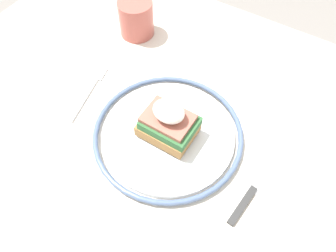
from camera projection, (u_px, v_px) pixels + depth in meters
name	position (u px, v px, depth m)	size (l,w,h in m)	color
ground_plane	(160.00, 235.00, 1.23)	(6.00, 6.00, 0.00)	gray
dining_table	(154.00, 155.00, 0.72)	(1.02, 0.83, 0.73)	beige
plate	(168.00, 134.00, 0.61)	(0.28, 0.28, 0.02)	silver
sandwich	(168.00, 123.00, 0.58)	(0.10, 0.08, 0.08)	#9E703D
fork	(90.00, 90.00, 0.68)	(0.05, 0.15, 0.00)	silver
knife	(253.00, 189.00, 0.55)	(0.03, 0.18, 0.01)	#2D2D2D
cup	(136.00, 18.00, 0.74)	(0.08, 0.08, 0.08)	#AD5147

